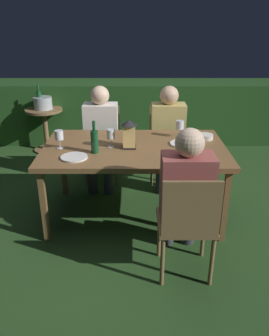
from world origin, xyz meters
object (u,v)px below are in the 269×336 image
object	(u,v)px
chair_side_right_a	(103,140)
lantern_centerpiece	(129,132)
person_in_mustard	(168,133)
side_table	(45,123)
plate_b	(74,157)
bowl_bread	(202,156)
green_bottle_on_table	(95,141)
person_in_rust	(185,191)
wine_glass_c	(111,135)
plate_a	(183,144)
wine_glass_b	(59,136)
ice_bucket	(42,102)
chair_side_left_b	(188,222)
bowl_olives	(205,136)
dining_table	(134,152)
wine_glass_a	(180,126)
person_in_cream	(101,133)
chair_side_right_b	(166,140)

from	to	relation	value
chair_side_right_a	lantern_centerpiece	xyz separation A→B (m)	(0.33, -0.93, 0.39)
person_in_mustard	side_table	bearing A→B (deg)	146.46
chair_side_right_a	plate_b	bearing A→B (deg)	-96.49
bowl_bread	green_bottle_on_table	bearing A→B (deg)	169.85
person_in_rust	chair_side_right_a	world-z (taller)	person_in_rust
wine_glass_c	plate_a	bearing A→B (deg)	5.72
chair_side_right_a	green_bottle_on_table	distance (m)	1.12
person_in_mustard	wine_glass_b	bearing A→B (deg)	-144.87
bowl_bread	ice_bucket	world-z (taller)	ice_bucket
chair_side_left_b	bowl_olives	bearing A→B (deg)	74.11
dining_table	wine_glass_a	xyz separation A→B (m)	(0.45, 0.27, 0.17)
side_table	person_in_rust	bearing A→B (deg)	-56.37
chair_side_right_a	person_in_mustard	distance (m)	0.80
wine_glass_b	wine_glass_c	size ratio (longest dim) A/B	1.00
dining_table	green_bottle_on_table	distance (m)	0.42
person_in_rust	dining_table	bearing A→B (deg)	118.40
person_in_mustard	wine_glass_b	size ratio (longest dim) A/B	6.80
wine_glass_a	wine_glass_c	world-z (taller)	same
wine_glass_c	side_table	size ratio (longest dim) A/B	0.27
dining_table	side_table	size ratio (longest dim) A/B	2.70
chair_side_left_b	wine_glass_b	world-z (taller)	wine_glass_b
person_in_rust	ice_bucket	size ratio (longest dim) A/B	3.35
person_in_mustard	dining_table	bearing A→B (deg)	-118.40
chair_side_right_a	person_in_cream	xyz separation A→B (m)	(0.00, -0.20, 0.15)
bowl_olives	side_table	bearing A→B (deg)	141.23
plate_b	chair_side_left_b	bearing A→B (deg)	-34.49
person_in_cream	person_in_rust	bearing A→B (deg)	-61.60
wine_glass_b	wine_glass_c	bearing A→B (deg)	3.78
plate_a	wine_glass_a	bearing A→B (deg)	92.47
side_table	plate_b	bearing A→B (deg)	-69.61
chair_side_left_b	bowl_olives	world-z (taller)	chair_side_left_b
chair_side_right_b	bowl_bread	size ratio (longest dim) A/B	7.74
bowl_olives	ice_bucket	bearing A→B (deg)	141.26
green_bottle_on_table	ice_bucket	xyz separation A→B (m)	(-0.95, 1.98, -0.11)
lantern_centerpiece	plate_a	world-z (taller)	lantern_centerpiece
chair_side_right_a	bowl_olives	bearing A→B (deg)	-32.40
chair_side_right_a	lantern_centerpiece	world-z (taller)	lantern_centerpiece
person_in_rust	chair_side_right_a	distance (m)	1.79
chair_side_right_a	wine_glass_c	xyz separation A→B (m)	(0.17, -0.91, 0.36)
chair_side_right_a	ice_bucket	bearing A→B (deg)	135.01
green_bottle_on_table	wine_glass_b	size ratio (longest dim) A/B	1.72
plate_b	bowl_bread	xyz separation A→B (m)	(1.08, -0.04, 0.02)
wine_glass_b	dining_table	bearing A→B (deg)	3.60
lantern_centerpiece	wine_glass_a	xyz separation A→B (m)	(0.50, 0.30, -0.03)
person_in_mustard	chair_side_right_b	bearing A→B (deg)	90.00
wine_glass_b	ice_bucket	xyz separation A→B (m)	(-0.62, 1.87, -0.12)
chair_side_left_b	plate_b	bearing A→B (deg)	145.51
bowl_olives	bowl_bread	world-z (taller)	bowl_bread
wine_glass_b	plate_a	distance (m)	1.15
plate_a	plate_b	size ratio (longest dim) A/B	1.08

